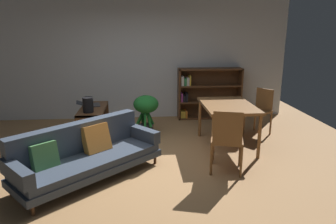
# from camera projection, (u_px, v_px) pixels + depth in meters

# --- Properties ---
(ground_plane) EXTENTS (8.16, 8.16, 0.00)m
(ground_plane) POSITION_uv_depth(u_px,v_px,m) (143.00, 163.00, 4.90)
(ground_plane) COLOR #A87A4C
(back_wall_panel) EXTENTS (6.80, 0.10, 2.70)m
(back_wall_panel) POSITION_uv_depth(u_px,v_px,m) (141.00, 60.00, 7.15)
(back_wall_panel) COLOR silver
(back_wall_panel) RESTS_ON ground_plane
(fabric_couch) EXTENTS (2.07, 1.96, 0.76)m
(fabric_couch) POSITION_uv_depth(u_px,v_px,m) (85.00, 153.00, 4.38)
(fabric_couch) COLOR #56351E
(fabric_couch) RESTS_ON ground_plane
(media_console) EXTENTS (0.47, 1.13, 0.58)m
(media_console) POSITION_uv_depth(u_px,v_px,m) (94.00, 122.00, 6.06)
(media_console) COLOR #56351E
(media_console) RESTS_ON ground_plane
(open_laptop) EXTENTS (0.50, 0.39, 0.09)m
(open_laptop) POSITION_uv_depth(u_px,v_px,m) (90.00, 104.00, 6.15)
(open_laptop) COLOR #333338
(open_laptop) RESTS_ON media_console
(desk_speaker) EXTENTS (0.19, 0.19, 0.28)m
(desk_speaker) POSITION_uv_depth(u_px,v_px,m) (88.00, 105.00, 5.63)
(desk_speaker) COLOR black
(desk_speaker) RESTS_ON media_console
(potted_floor_plant) EXTENTS (0.49, 0.51, 0.81)m
(potted_floor_plant) POSITION_uv_depth(u_px,v_px,m) (146.00, 109.00, 6.05)
(potted_floor_plant) COLOR #333338
(potted_floor_plant) RESTS_ON ground_plane
(dining_table) EXTENTS (0.86, 1.25, 0.78)m
(dining_table) POSITION_uv_depth(u_px,v_px,m) (228.00, 109.00, 5.43)
(dining_table) COLOR brown
(dining_table) RESTS_ON ground_plane
(dining_chair_near) EXTENTS (0.58, 0.57, 0.91)m
(dining_chair_near) POSITION_uv_depth(u_px,v_px,m) (260.00, 109.00, 6.15)
(dining_chair_near) COLOR brown
(dining_chair_near) RESTS_ON ground_plane
(dining_chair_far) EXTENTS (0.56, 0.55, 0.96)m
(dining_chair_far) POSITION_uv_depth(u_px,v_px,m) (227.00, 137.00, 4.44)
(dining_chair_far) COLOR brown
(dining_chair_far) RESTS_ON ground_plane
(bookshelf) EXTENTS (1.48, 0.33, 1.18)m
(bookshelf) POSITION_uv_depth(u_px,v_px,m) (206.00, 93.00, 7.30)
(bookshelf) COLOR #56351E
(bookshelf) RESTS_ON ground_plane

